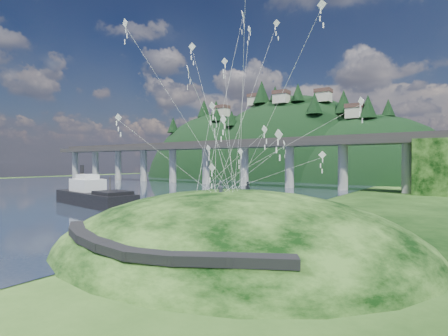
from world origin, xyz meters
The scene contains 10 objects.
ground centered at (0.00, 0.00, 0.00)m, with size 320.00×320.00×0.00m, color black.
water centered at (-72.00, 30.00, 0.01)m, with size 240.00×240.00×0.00m, color #2C3951.
grass_hill centered at (8.00, 2.00, -1.50)m, with size 36.00×32.00×13.00m.
footpath centered at (7.46, -9.74, 2.08)m, with size 22.29×5.84×0.83m.
bridge centered at (-26.46, 70.07, 9.70)m, with size 160.00×11.00×15.00m.
far_ridge centered at (-43.58, 122.17, -7.44)m, with size 153.00×70.00×94.50m.
work_barge centered at (-27.76, 11.79, 1.78)m, with size 20.93×8.91×7.10m.
wooden_dock centered at (-6.36, 5.99, 0.40)m, with size 12.89×4.12×0.91m.
kite_flyers centered at (7.65, 2.86, 5.78)m, with size 1.04×5.32×1.94m.
kite_swarm centered at (6.76, 4.03, 15.44)m, with size 19.72×17.82×19.29m.
Camera 1 is at (25.75, -25.69, 7.67)m, focal length 28.00 mm.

